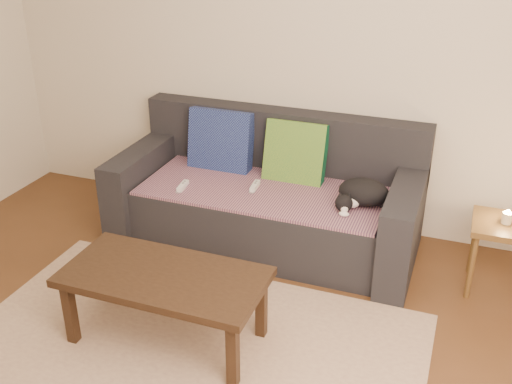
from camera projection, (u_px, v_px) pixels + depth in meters
ground at (164, 384)px, 3.03m from camera, size 4.50×4.50×0.00m
back_wall at (289, 47)px, 4.15m from camera, size 4.50×0.04×2.60m
sofa at (268, 200)px, 4.23m from camera, size 2.10×0.94×0.87m
throw_blanket at (263, 190)px, 4.10m from camera, size 1.66×0.74×0.02m
cushion_navy at (221, 142)px, 4.36m from camera, size 0.47×0.20×0.48m
cushion_green at (295, 152)px, 4.18m from camera, size 0.43×0.22×0.44m
cat at (362, 193)px, 3.84m from camera, size 0.41×0.40×0.17m
wii_remote_a at (183, 186)px, 4.10m from camera, size 0.05×0.15×0.03m
wii_remote_b at (255, 186)px, 4.10m from camera, size 0.05×0.15×0.03m
side_table at (503, 235)px, 3.62m from camera, size 0.38×0.38×0.47m
candle at (507, 218)px, 3.57m from camera, size 0.06×0.06×0.09m
rug at (178, 364)px, 3.16m from camera, size 2.50×1.80×0.01m
coffee_table at (164, 282)px, 3.19m from camera, size 1.08×0.54×0.43m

